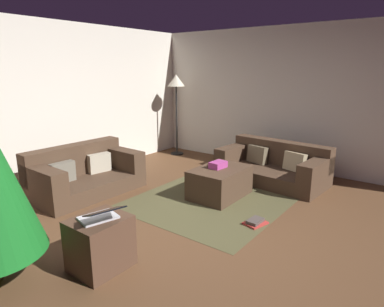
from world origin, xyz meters
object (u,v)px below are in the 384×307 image
at_px(couch_right, 274,166).
at_px(side_table, 100,243).
at_px(couch_left, 84,174).
at_px(ottoman, 220,182).
at_px(book_stack, 255,222).
at_px(gift_box, 218,165).
at_px(laptop, 101,215).
at_px(corner_lamp, 176,87).
at_px(tv_remote, 214,165).

height_order(couch_right, side_table, couch_right).
distance_m(couch_left, ottoman, 2.08).
distance_m(couch_right, book_stack, 1.78).
relative_size(ottoman, side_table, 1.72).
bearing_deg(gift_box, couch_left, 122.72).
xyz_separation_m(laptop, book_stack, (1.74, -0.70, -0.53)).
distance_m(ottoman, gift_box, 0.27).
relative_size(side_table, corner_lamp, 0.30).
bearing_deg(gift_box, tv_remote, 62.00).
relative_size(gift_box, side_table, 0.48).
height_order(ottoman, gift_box, gift_box).
relative_size(laptop, corner_lamp, 0.27).
distance_m(tv_remote, side_table, 2.33).
xyz_separation_m(gift_box, book_stack, (-0.53, -0.89, -0.45)).
bearing_deg(couch_left, laptop, 60.22).
height_order(couch_left, gift_box, couch_left).
bearing_deg(book_stack, couch_right, 17.17).
bearing_deg(tv_remote, gift_box, -143.54).
height_order(ottoman, book_stack, ottoman).
bearing_deg(book_stack, ottoman, 58.59).
relative_size(side_table, laptop, 1.14).
distance_m(tv_remote, corner_lamp, 2.68).
distance_m(couch_right, tv_remote, 1.22).
distance_m(gift_box, side_table, 2.26).
relative_size(tv_remote, side_table, 0.31).
bearing_deg(ottoman, couch_right, -15.96).
bearing_deg(couch_right, corner_lamp, -4.72).
height_order(laptop, corner_lamp, corner_lamp).
bearing_deg(ottoman, book_stack, -121.41).
bearing_deg(side_table, tv_remote, 6.26).
height_order(couch_right, corner_lamp, corner_lamp).
distance_m(ottoman, book_stack, 1.02).
bearing_deg(side_table, corner_lamp, 30.24).
distance_m(side_table, book_stack, 1.89).
xyz_separation_m(couch_left, ottoman, (1.10, -1.76, -0.06)).
height_order(gift_box, side_table, gift_box).
bearing_deg(side_table, gift_box, 3.48).
bearing_deg(tv_remote, corner_lamp, 27.15).
xyz_separation_m(side_table, corner_lamp, (3.81, 2.22, 1.21)).
distance_m(side_table, corner_lamp, 4.57).
xyz_separation_m(couch_right, gift_box, (-1.16, 0.37, 0.23)).
height_order(tv_remote, laptop, laptop).
bearing_deg(tv_remote, side_table, 160.72).
height_order(gift_box, laptop, laptop).
relative_size(gift_box, tv_remote, 1.57).
xyz_separation_m(book_stack, corner_lamp, (2.09, 2.97, 1.44)).
xyz_separation_m(side_table, laptop, (-0.01, -0.06, 0.31)).
distance_m(ottoman, corner_lamp, 2.92).
xyz_separation_m(couch_right, book_stack, (-1.69, -0.52, -0.22)).
relative_size(couch_right, gift_box, 7.17).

